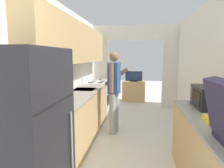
{
  "coord_description": "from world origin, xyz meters",
  "views": [
    {
      "loc": [
        0.13,
        -0.84,
        1.57
      ],
      "look_at": [
        -0.33,
        2.53,
        1.09
      ],
      "focal_mm": 32.0,
      "sensor_mm": 36.0,
      "label": 1
    }
  ],
  "objects": [
    {
      "name": "tv_cabinet",
      "position": [
        -0.05,
        6.06,
        0.35
      ],
      "size": [
        0.78,
        0.42,
        0.7
      ],
      "color": "tan",
      "rests_on": "ground_plane"
    },
    {
      "name": "microwave",
      "position": [
        1.06,
        1.86,
        1.04
      ],
      "size": [
        0.4,
        0.53,
        0.28
      ],
      "color": "black",
      "rests_on": "counter_right"
    },
    {
      "name": "book_stack",
      "position": [
        0.92,
        1.26,
        0.92
      ],
      "size": [
        0.24,
        0.26,
        0.05
      ],
      "color": "gold",
      "rests_on": "counter_right"
    },
    {
      "name": "person",
      "position": [
        -0.36,
        3.08,
        0.89
      ],
      "size": [
        0.53,
        0.43,
        1.65
      ],
      "rotation": [
        0.0,
        0.0,
        1.35
      ],
      "color": "#9E9E9E",
      "rests_on": "ground_plane"
    },
    {
      "name": "counter_right",
      "position": [
        0.98,
        1.25,
        0.45
      ],
      "size": [
        0.62,
        2.12,
        0.9
      ],
      "color": "tan",
      "rests_on": "ground_plane"
    },
    {
      "name": "range_oven",
      "position": [
        -0.97,
        4.25,
        0.45
      ],
      "size": [
        0.66,
        0.74,
        1.04
      ],
      "color": "white",
      "rests_on": "ground_plane"
    },
    {
      "name": "wall_far_with_doorway",
      "position": [
        0.0,
        5.35,
        1.44
      ],
      "size": [
        2.95,
        0.06,
        2.5
      ],
      "color": "silver",
      "rests_on": "ground_plane"
    },
    {
      "name": "counter_left",
      "position": [
        -0.98,
        2.85,
        0.45
      ],
      "size": [
        0.62,
        3.91,
        0.9
      ],
      "color": "tan",
      "rests_on": "ground_plane"
    },
    {
      "name": "television",
      "position": [
        -0.05,
        6.02,
        0.87
      ],
      "size": [
        0.57,
        0.16,
        0.35
      ],
      "color": "black",
      "rests_on": "tv_cabinet"
    },
    {
      "name": "knife",
      "position": [
        -0.98,
        4.83,
        0.9
      ],
      "size": [
        0.07,
        0.31,
        0.02
      ],
      "rotation": [
        0.0,
        0.0,
        -0.18
      ],
      "color": "#B7B7BC",
      "rests_on": "counter_left"
    },
    {
      "name": "wall_left",
      "position": [
        -1.22,
        2.54,
        1.51
      ],
      "size": [
        0.38,
        7.72,
        2.5
      ],
      "color": "silver",
      "rests_on": "ground_plane"
    },
    {
      "name": "refrigerator",
      "position": [
        -0.92,
        0.74,
        0.82
      ],
      "size": [
        0.75,
        0.83,
        1.64
      ],
      "color": "black",
      "rests_on": "ground_plane"
    }
  ]
}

